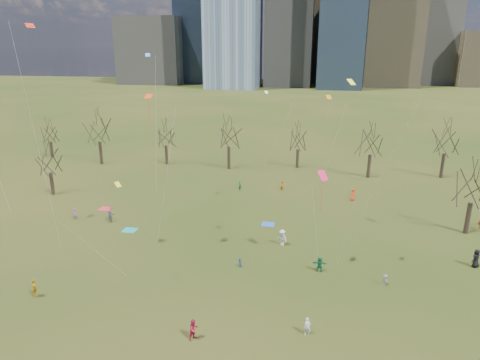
% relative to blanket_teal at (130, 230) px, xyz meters
% --- Properties ---
extents(ground, '(500.00, 500.00, 0.00)m').
position_rel_blanket_teal_xyz_m(ground, '(13.41, -11.78, -0.01)').
color(ground, black).
rests_on(ground, ground).
extents(downtown_skyline, '(212.50, 78.00, 118.00)m').
position_rel_blanket_teal_xyz_m(downtown_skyline, '(10.98, 198.86, 38.99)').
color(downtown_skyline, slate).
rests_on(downtown_skyline, ground).
extents(bare_tree_row, '(113.04, 29.80, 9.50)m').
position_rel_blanket_teal_xyz_m(bare_tree_row, '(13.32, 25.44, 6.10)').
color(bare_tree_row, black).
rests_on(bare_tree_row, ground).
extents(blanket_teal, '(1.60, 1.50, 0.03)m').
position_rel_blanket_teal_xyz_m(blanket_teal, '(0.00, 0.00, 0.00)').
color(blanket_teal, teal).
rests_on(blanket_teal, ground).
extents(blanket_navy, '(1.60, 1.50, 0.03)m').
position_rel_blanket_teal_xyz_m(blanket_navy, '(16.13, 4.66, 0.00)').
color(blanket_navy, '#244FAC').
rests_on(blanket_navy, ground).
extents(blanket_crimson, '(1.60, 1.50, 0.03)m').
position_rel_blanket_teal_xyz_m(blanket_crimson, '(-6.18, 6.02, 0.00)').
color(blanket_crimson, red).
rests_on(blanket_crimson, ground).
extents(person_1, '(0.62, 0.51, 1.45)m').
position_rel_blanket_teal_xyz_m(person_1, '(21.49, -15.81, 0.71)').
color(person_1, silver).
rests_on(person_1, ground).
extents(person_2, '(0.99, 1.04, 1.69)m').
position_rel_blanket_teal_xyz_m(person_2, '(13.11, -17.85, 0.83)').
color(person_2, maroon).
rests_on(person_2, ground).
extents(person_3, '(0.72, 0.82, 1.11)m').
position_rel_blanket_teal_xyz_m(person_3, '(28.37, -7.43, 0.54)').
color(person_3, slate).
rests_on(person_3, ground).
extents(person_4, '(1.03, 0.89, 1.67)m').
position_rel_blanket_teal_xyz_m(person_4, '(-2.24, -14.81, 0.82)').
color(person_4, gold).
rests_on(person_4, ground).
extents(person_5, '(1.47, 0.48, 1.58)m').
position_rel_blanket_teal_xyz_m(person_5, '(22.41, -5.91, 0.77)').
color(person_5, '#16653D').
rests_on(person_5, ground).
extents(person_6, '(1.11, 1.06, 1.91)m').
position_rel_blanket_teal_xyz_m(person_6, '(37.73, -2.31, 0.94)').
color(person_6, black).
rests_on(person_6, ground).
extents(person_7, '(0.41, 0.57, 1.47)m').
position_rel_blanket_teal_xyz_m(person_7, '(-8.16, 1.94, 0.72)').
color(person_7, '#8E4D9B').
rests_on(person_7, ground).
extents(person_8, '(0.52, 0.56, 0.94)m').
position_rel_blanket_teal_xyz_m(person_8, '(14.55, -6.45, 0.45)').
color(person_8, '#224494').
rests_on(person_8, ground).
extents(person_9, '(1.38, 1.25, 1.86)m').
position_rel_blanket_teal_xyz_m(person_9, '(18.33, -0.82, 0.91)').
color(person_9, silver).
rests_on(person_9, ground).
extents(person_11, '(1.02, 1.50, 1.55)m').
position_rel_blanket_teal_xyz_m(person_11, '(-3.46, 2.06, 0.76)').
color(person_11, slate).
rests_on(person_11, ground).
extents(person_12, '(0.85, 1.01, 1.77)m').
position_rel_blanket_teal_xyz_m(person_12, '(27.05, 15.28, 0.87)').
color(person_12, '#F33D1B').
rests_on(person_12, ground).
extents(person_13, '(0.67, 0.63, 1.55)m').
position_rel_blanket_teal_xyz_m(person_13, '(10.43, 16.76, 0.76)').
color(person_13, '#166736').
rests_on(person_13, ground).
extents(person_14, '(0.95, 0.93, 1.55)m').
position_rel_blanket_teal_xyz_m(person_14, '(16.82, 17.96, 0.76)').
color(person_14, orange).
rests_on(person_14, ground).
extents(kites_airborne, '(67.77, 47.42, 24.91)m').
position_rel_blanket_teal_xyz_m(kites_airborne, '(17.41, 0.88, 11.06)').
color(kites_airborne, '#E83E13').
rests_on(kites_airborne, ground).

